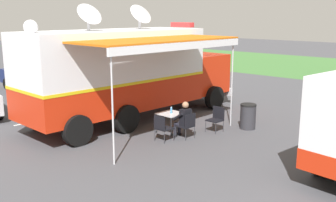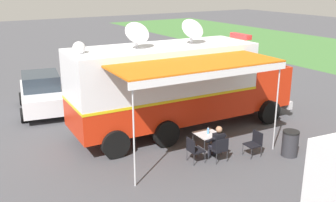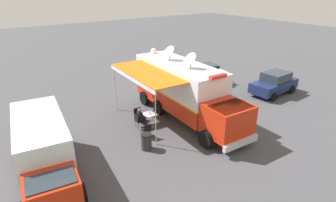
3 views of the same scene
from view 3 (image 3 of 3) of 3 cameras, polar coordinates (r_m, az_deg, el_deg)
ground_plane at (r=19.36m, az=2.05°, el=-2.37°), size 100.00×100.00×0.00m
lot_stripe at (r=21.08m, az=6.65°, el=-0.32°), size 0.33×4.80×0.01m
command_truck at (r=18.02m, az=3.40°, el=2.35°), size 5.10×9.59×4.53m
folding_table at (r=17.55m, az=-3.69°, el=-2.77°), size 0.83×0.83×0.73m
water_bottle at (r=17.47m, az=-3.70°, el=-2.31°), size 0.07×0.07×0.22m
folding_chair_at_table at (r=17.32m, az=-6.05°, el=-3.81°), size 0.50×0.50×0.87m
folding_chair_beside_table at (r=18.12m, az=-6.10°, el=-2.56°), size 0.50×0.50×0.87m
folding_chair_spare_by_truck at (r=16.18m, az=-4.35°, el=-5.79°), size 0.50×0.50×0.87m
seated_responder at (r=17.33m, az=-5.52°, el=-3.25°), size 0.67×0.57×1.25m
trash_bin at (r=15.15m, az=-4.42°, el=-8.21°), size 0.57×0.57×0.91m
support_truck at (r=13.84m, az=-23.97°, el=-9.12°), size 2.99×7.00×2.70m
car_behind_truck at (r=24.65m, az=7.08°, el=5.31°), size 4.45×2.56×1.76m
car_far_corner at (r=23.93m, az=20.79°, el=3.41°), size 4.28×2.18×1.76m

